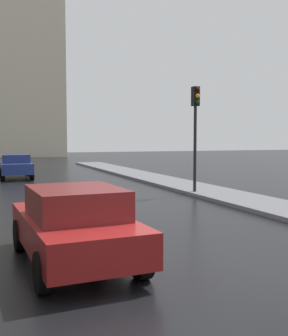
{
  "coord_description": "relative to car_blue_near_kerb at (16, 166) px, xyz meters",
  "views": [
    {
      "loc": [
        -3.46,
        -5.88,
        2.25
      ],
      "look_at": [
        1.04,
        5.73,
        1.35
      ],
      "focal_mm": 44.07,
      "sensor_mm": 36.0,
      "label": 1
    }
  ],
  "objects": [
    {
      "name": "car_blue_near_kerb",
      "position": [
        0.0,
        0.0,
        0.0
      ],
      "size": [
        1.76,
        4.25,
        1.36
      ],
      "rotation": [
        0.0,
        0.0,
        3.13
      ],
      "color": "navy",
      "rests_on": "ground"
    },
    {
      "name": "car_red_far_ahead",
      "position": [
        -0.16,
        -16.94,
        -0.0
      ],
      "size": [
        1.92,
        3.9,
        1.39
      ],
      "rotation": [
        0.0,
        0.0,
        3.19
      ],
      "color": "maroon",
      "rests_on": "ground"
    },
    {
      "name": "distant_tower",
      "position": [
        4.0,
        30.82,
        16.44
      ],
      "size": [
        10.61,
        11.02,
        38.71
      ],
      "color": "beige",
      "rests_on": "ground"
    },
    {
      "name": "ground",
      "position": [
        1.84,
        -18.28,
        -0.72
      ],
      "size": [
        120.0,
        120.0,
        0.0
      ],
      "primitive_type": "plane",
      "color": "black"
    },
    {
      "name": "traffic_light",
      "position": [
        6.14,
        -9.73,
        2.29
      ],
      "size": [
        0.26,
        0.39,
        4.13
      ],
      "color": "black",
      "rests_on": "sidewalk_strip"
    }
  ]
}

